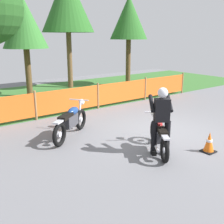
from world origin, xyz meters
TOP-DOWN VIEW (x-y plane):
  - ground at (0.00, 0.00)m, footprint 24.00×24.00m
  - grass_verge at (0.00, 6.95)m, footprint 24.00×6.87m
  - barrier_fence at (0.00, 3.52)m, footprint 10.55×0.08m
  - tree_near_left at (-1.39, 7.39)m, footprint 2.07×2.07m
  - tree_near_right at (1.37, 8.37)m, footprint 2.82×2.82m
  - tree_rightmost at (4.44, 6.92)m, footprint 2.13×2.13m
  - motorcycle_lead at (-1.14, -0.92)m, footprint 1.16×1.64m
  - motorcycle_trailing at (-2.44, 1.30)m, footprint 1.76×1.34m
  - rider_lead at (-1.24, -1.08)m, footprint 0.72×0.73m
  - traffic_cone at (-0.16, -1.74)m, footprint 0.32×0.32m

SIDE VIEW (x-z plane):
  - ground at x=0.00m, z-range -0.02..0.00m
  - grass_verge at x=0.00m, z-range 0.00..0.01m
  - traffic_cone at x=-0.16m, z-range -0.01..0.52m
  - motorcycle_lead at x=-1.14m, z-range -0.01..0.89m
  - motorcycle_trailing at x=-2.44m, z-range -0.02..0.98m
  - barrier_fence at x=0.00m, z-range 0.02..1.07m
  - rider_lead at x=-1.24m, z-range 0.07..1.76m
  - tree_near_left at x=-1.39m, z-range 1.11..5.72m
  - tree_rightmost at x=4.44m, z-range 1.29..6.33m
  - tree_near_right at x=1.37m, z-range 1.49..7.68m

